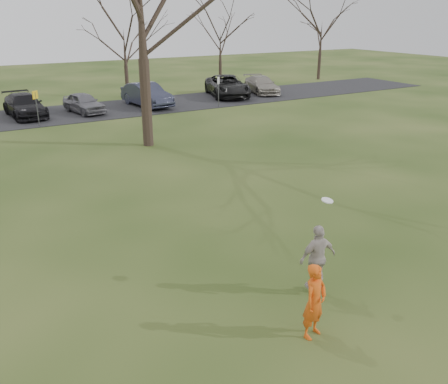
{
  "coord_description": "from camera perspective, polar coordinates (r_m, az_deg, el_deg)",
  "views": [
    {
      "loc": [
        -6.18,
        -6.66,
        6.22
      ],
      "look_at": [
        0.0,
        4.0,
        1.5
      ],
      "focal_mm": 37.61,
      "sensor_mm": 36.0,
      "label": 1
    }
  ],
  "objects": [
    {
      "name": "car_3",
      "position": [
        32.69,
        -23.08,
        9.66
      ],
      "size": [
        2.35,
        4.97,
        1.4
      ],
      "primitive_type": "imported",
      "rotation": [
        0.0,
        0.0,
        0.08
      ],
      "color": "black",
      "rests_on": "parking_strip"
    },
    {
      "name": "player_defender",
      "position": [
        9.81,
        10.96,
        -12.91
      ],
      "size": [
        0.68,
        0.54,
        1.63
      ],
      "primitive_type": "imported",
      "rotation": [
        0.0,
        0.0,
        0.29
      ],
      "color": "#DF5212",
      "rests_on": "ground"
    },
    {
      "name": "parking_strip",
      "position": [
        32.84,
        -18.96,
        8.95
      ],
      "size": [
        62.0,
        6.5,
        0.04
      ],
      "primitive_type": "cube",
      "color": "black",
      "rests_on": "ground"
    },
    {
      "name": "small_tree_row",
      "position": [
        38.28,
        -14.69,
        16.83
      ],
      "size": [
        55.0,
        5.9,
        8.5
      ],
      "color": "#352821",
      "rests_on": "ground"
    },
    {
      "name": "car_7",
      "position": [
        39.5,
        4.58,
        12.87
      ],
      "size": [
        2.88,
        4.92,
        1.34
      ],
      "primitive_type": "imported",
      "rotation": [
        0.0,
        0.0,
        -0.23
      ],
      "color": "gray",
      "rests_on": "parking_strip"
    },
    {
      "name": "car_4",
      "position": [
        32.65,
        -16.67,
        10.34
      ],
      "size": [
        2.3,
        4.04,
        1.3
      ],
      "primitive_type": "imported",
      "rotation": [
        0.0,
        0.0,
        0.21
      ],
      "color": "slate",
      "rests_on": "parking_strip"
    },
    {
      "name": "catching_play",
      "position": [
        11.13,
        11.31,
        -7.8
      ],
      "size": [
        0.98,
        0.48,
        2.19
      ],
      "color": "#B6AAA3",
      "rests_on": "ground"
    },
    {
      "name": "car_6",
      "position": [
        37.78,
        0.41,
        12.78
      ],
      "size": [
        4.22,
        6.32,
        1.61
      ],
      "primitive_type": "imported",
      "rotation": [
        0.0,
        0.0,
        -0.29
      ],
      "color": "black",
      "rests_on": "parking_strip"
    },
    {
      "name": "sign_white",
      "position": [
        33.25,
        -0.68,
        12.71
      ],
      "size": [
        0.35,
        0.35,
        2.08
      ],
      "color": "#47474C",
      "rests_on": "ground"
    },
    {
      "name": "ground",
      "position": [
        11.01,
        10.83,
        -13.86
      ],
      "size": [
        120.0,
        120.0,
        0.0
      ],
      "primitive_type": "plane",
      "color": "#1E380F",
      "rests_on": "ground"
    },
    {
      "name": "sign_yellow",
      "position": [
        29.35,
        -21.88,
        10.13
      ],
      "size": [
        0.35,
        0.35,
        2.08
      ],
      "color": "#47474C",
      "rests_on": "ground"
    },
    {
      "name": "car_5",
      "position": [
        34.05,
        -9.37,
        11.59
      ],
      "size": [
        2.34,
        5.02,
        1.59
      ],
      "primitive_type": "imported",
      "rotation": [
        0.0,
        0.0,
        0.14
      ],
      "color": "#2C2F42",
      "rests_on": "parking_strip"
    }
  ]
}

